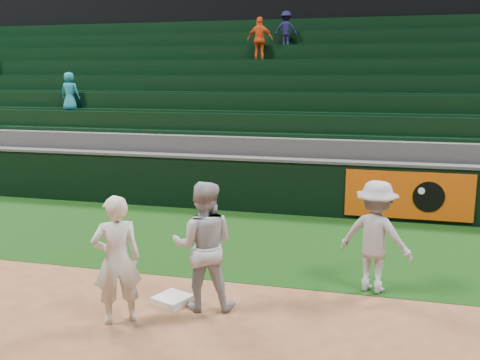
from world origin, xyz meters
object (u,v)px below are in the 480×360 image
first_base (172,300)px  base_coach (376,237)px  first_baseman (117,260)px  baserunner (204,246)px

first_base → base_coach: size_ratio=0.27×
first_baseman → baserunner: baserunner is taller
first_baseman → base_coach: first_baseman is taller
first_base → first_baseman: 1.13m
baserunner → base_coach: size_ratio=1.07×
first_base → baserunner: bearing=-2.2°
first_baseman → base_coach: bearing=176.4°
first_baseman → base_coach: (3.10, 1.82, -0.01)m
baserunner → base_coach: baserunner is taller
first_base → base_coach: base_coach is taller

